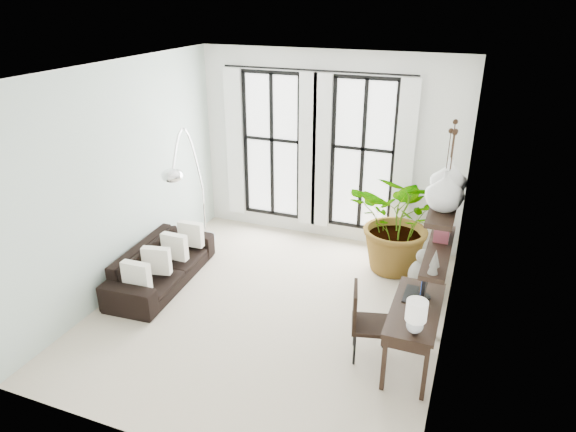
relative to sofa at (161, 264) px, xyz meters
The scene contains 16 objects.
floor 1.83m from the sofa, ahead, with size 5.00×5.00×0.00m, color beige.
ceiling 3.42m from the sofa, ahead, with size 5.00×5.00×0.00m, color white.
wall_left 1.38m from the sofa, 169.36° to the right, with size 5.00×5.00×0.00m, color silver.
wall_right 4.26m from the sofa, ahead, with size 5.00×5.00×0.00m, color white.
wall_back 3.28m from the sofa, 53.31° to the left, with size 4.50×4.50×0.00m, color white.
windows 3.11m from the sofa, 55.69° to the left, with size 3.26×0.13×2.65m.
wall_shelves 4.19m from the sofa, ahead, with size 0.25×1.30×0.60m.
sofa is the anchor object (origin of this frame).
throw_pillows 0.23m from the sofa, ahead, with size 0.40×1.52×0.40m.
plant 3.65m from the sofa, 26.90° to the left, with size 1.49×1.29×1.65m, color #2D7228.
desk 3.81m from the sofa, ahead, with size 0.54×1.27×1.15m.
desk_chair 3.25m from the sofa, 10.47° to the right, with size 0.53×0.53×0.93m.
arc_lamp 1.62m from the sofa, 82.33° to the left, with size 0.71×1.74×2.22m.
buddha 3.78m from the sofa, 14.49° to the left, with size 0.43×0.43×0.77m.
vase_a 4.44m from the sofa, 10.78° to the right, with size 0.37×0.37×0.38m, color white.
vase_b 4.39m from the sofa, ahead, with size 0.37×0.37×0.38m, color white.
Camera 1 is at (2.36, -5.46, 4.01)m, focal length 32.00 mm.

